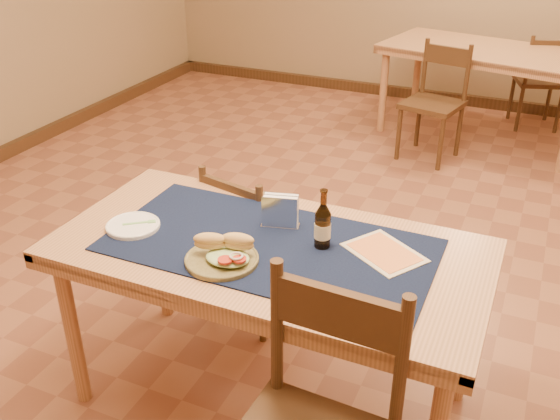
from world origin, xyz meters
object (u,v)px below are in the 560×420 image
at_px(main_table, 269,264).
at_px(back_table, 490,59).
at_px(beer_bottle, 323,226).
at_px(sandwich_plate, 224,255).
at_px(napkin_holder, 280,212).
at_px(chair_main_far, 251,242).

height_order(main_table, back_table, same).
relative_size(back_table, beer_bottle, 7.83).
bearing_deg(sandwich_plate, napkin_holder, 75.99).
xyz_separation_m(beer_bottle, napkin_holder, (-0.20, 0.08, -0.02)).
bearing_deg(beer_bottle, sandwich_plate, -139.88).
xyz_separation_m(back_table, napkin_holder, (-0.38, -3.29, 0.15)).
bearing_deg(sandwich_plate, main_table, 60.15).
distance_m(back_table, napkin_holder, 3.32).
bearing_deg(back_table, napkin_holder, -96.60).
bearing_deg(chair_main_far, napkin_holder, -48.35).
xyz_separation_m(main_table, back_table, (0.36, 3.44, 0.00)).
distance_m(chair_main_far, napkin_holder, 0.59).
bearing_deg(main_table, sandwich_plate, -119.85).
relative_size(beer_bottle, napkin_holder, 1.47).
bearing_deg(napkin_holder, main_table, -82.57).
bearing_deg(back_table, main_table, -96.02).
height_order(back_table, napkin_holder, napkin_holder).
bearing_deg(napkin_holder, sandwich_plate, -104.01).
xyz_separation_m(main_table, napkin_holder, (-0.02, 0.14, 0.15)).
bearing_deg(chair_main_far, beer_bottle, -39.51).
bearing_deg(beer_bottle, chair_main_far, 140.49).
distance_m(chair_main_far, beer_bottle, 0.77).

